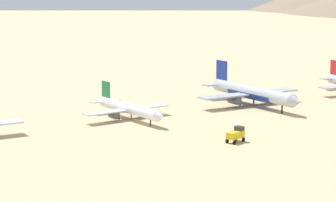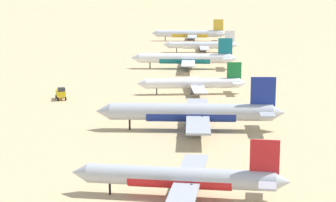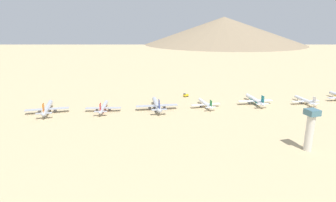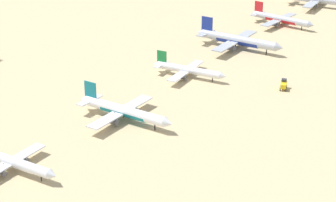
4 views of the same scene
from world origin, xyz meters
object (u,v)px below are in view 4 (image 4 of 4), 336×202
(parked_jet_5, at_px, (281,19))
(service_truck, at_px, (284,84))
(parked_jet_2, at_px, (123,111))
(parked_jet_4, at_px, (237,40))
(parked_jet_3, at_px, (188,70))
(parked_jet_1, at_px, (13,162))
(parked_jet_6, at_px, (318,0))

(parked_jet_5, bearing_deg, service_truck, -72.84)
(parked_jet_2, relative_size, parked_jet_4, 0.90)
(parked_jet_2, bearing_deg, parked_jet_3, 86.32)
(parked_jet_1, bearing_deg, parked_jet_2, 74.62)
(parked_jet_4, bearing_deg, service_truck, -49.19)
(parked_jet_4, xyz_separation_m, parked_jet_6, (16.44, 93.93, -0.09))
(parked_jet_5, bearing_deg, parked_jet_3, -98.63)
(parked_jet_5, xyz_separation_m, service_truck, (26.84, -86.92, -1.60))
(parked_jet_3, xyz_separation_m, service_truck, (40.78, 4.86, -1.28))
(parked_jet_3, bearing_deg, parked_jet_4, 82.24)
(parked_jet_4, bearing_deg, parked_jet_3, -97.76)
(parked_jet_4, relative_size, parked_jet_6, 1.03)
(parked_jet_5, bearing_deg, parked_jet_6, 79.62)
(parked_jet_4, relative_size, service_truck, 8.30)
(parked_jet_2, bearing_deg, service_truck, 51.33)
(service_truck, bearing_deg, parked_jet_2, -128.67)
(parked_jet_2, xyz_separation_m, parked_jet_3, (3.23, 50.13, -0.63))
(parked_jet_3, bearing_deg, service_truck, 6.80)
(parked_jet_1, distance_m, parked_jet_6, 239.20)
(parked_jet_3, height_order, parked_jet_6, parked_jet_6)
(parked_jet_6, xyz_separation_m, service_truck, (18.21, -134.06, -2.27))
(parked_jet_1, height_order, parked_jet_5, parked_jet_5)
(service_truck, bearing_deg, parked_jet_5, 107.16)
(service_truck, bearing_deg, parked_jet_6, 97.74)
(parked_jet_4, bearing_deg, parked_jet_2, -95.62)
(parked_jet_3, height_order, parked_jet_4, parked_jet_4)
(parked_jet_5, height_order, parked_jet_6, parked_jet_6)
(parked_jet_1, xyz_separation_m, parked_jet_3, (16.15, 97.12, 0.03))
(parked_jet_1, relative_size, parked_jet_5, 0.91)
(parked_jet_2, relative_size, parked_jet_5, 1.09)
(parked_jet_2, bearing_deg, parked_jet_6, 82.23)
(parked_jet_6, height_order, service_truck, parked_jet_6)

